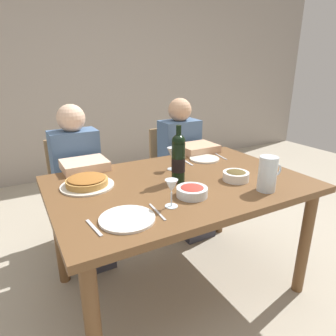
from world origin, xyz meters
The scene contains 20 objects.
ground_plane centered at (0.00, 0.00, 0.00)m, with size 8.00×8.00×0.00m, color #B2A893.
back_wall centered at (0.00, 2.55, 1.40)m, with size 8.00×0.10×2.80m, color #A3998E.
dining_table centered at (0.00, 0.00, 0.67)m, with size 1.50×1.00×0.76m.
wine_bottle centered at (-0.01, 0.00, 0.90)m, with size 0.08×0.08×0.34m.
water_pitcher centered at (0.35, -0.35, 0.85)m, with size 0.15×0.10×0.19m.
baked_tart centered at (-0.51, 0.18, 0.79)m, with size 0.30×0.30×0.06m.
salad_bowl centered at (-0.06, -0.22, 0.79)m, with size 0.17×0.17×0.06m.
olive_bowl centered at (0.30, -0.15, 0.79)m, with size 0.16×0.16×0.06m.
wine_glass_left_diner centered at (-0.21, -0.27, 0.86)m, with size 0.06×0.06×0.14m.
wine_glass_right_diner centered at (0.06, 0.21, 0.87)m, with size 0.07×0.07×0.15m.
dinner_plate_left_setting centered at (0.38, 0.28, 0.77)m, with size 0.22×0.22×0.01m, color silver.
dinner_plate_right_setting centered at (-0.45, -0.29, 0.77)m, with size 0.25×0.25×0.01m, color white.
fork_left_setting centered at (0.23, 0.28, 0.76)m, with size 0.16×0.01×0.01m, color silver.
knife_left_setting centered at (0.53, 0.28, 0.76)m, with size 0.18×0.01×0.01m, color silver.
knife_right_setting centered at (-0.30, -0.29, 0.76)m, with size 0.18×0.01×0.01m, color silver.
spoon_right_setting centered at (-0.60, -0.29, 0.76)m, with size 0.16×0.01×0.01m, color silver.
chair_left centered at (-0.45, 0.89, 0.50)m, with size 0.41×0.41×0.87m.
diner_left centered at (-0.45, 0.65, 0.62)m, with size 0.34×0.50×1.16m.
chair_right centered at (0.45, 0.88, 0.50)m, with size 0.41×0.41×0.87m.
diner_right centered at (0.45, 0.64, 0.62)m, with size 0.34×0.50×1.16m.
Camera 1 is at (-0.85, -1.40, 1.41)m, focal length 31.37 mm.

